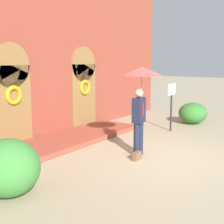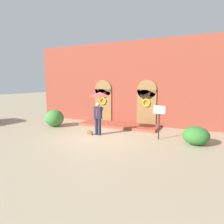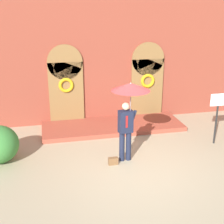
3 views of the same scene
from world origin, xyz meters
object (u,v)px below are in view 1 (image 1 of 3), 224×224
object	(u,v)px
shrub_left	(8,168)
shrub_right	(193,113)
person_with_umbrella	(141,84)
sign_post	(171,99)
handbag	(137,156)

from	to	relation	value
shrub_left	shrub_right	distance (m)	8.62
shrub_left	shrub_right	xyz separation A→B (m)	(8.62, -0.37, -0.12)
shrub_left	shrub_right	bearing A→B (deg)	-2.47
person_with_umbrella	shrub_left	world-z (taller)	person_with_umbrella
sign_post	shrub_right	xyz separation A→B (m)	(1.76, -0.17, -0.74)
handbag	sign_post	size ratio (longest dim) A/B	0.16
person_with_umbrella	handbag	world-z (taller)	person_with_umbrella
sign_post	shrub_right	size ratio (longest dim) A/B	1.43
sign_post	shrub_left	world-z (taller)	sign_post
shrub_left	handbag	bearing A→B (deg)	-15.78
handbag	person_with_umbrella	bearing A→B (deg)	20.32
shrub_left	sign_post	bearing A→B (deg)	-1.73
handbag	shrub_right	world-z (taller)	shrub_right
person_with_umbrella	shrub_right	size ratio (longest dim) A/B	1.97
handbag	shrub_left	size ratio (longest dim) A/B	0.23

